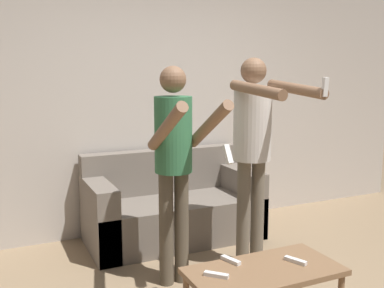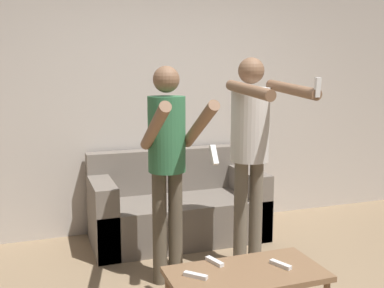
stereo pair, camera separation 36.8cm
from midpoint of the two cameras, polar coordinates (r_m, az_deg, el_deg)
name	(u,v)px [view 2 (the right image)]	position (r m, az deg, el deg)	size (l,w,h in m)	color
wall_back	(165,98)	(4.62, -1.21, 5.85)	(6.40, 0.06, 2.70)	beige
couch	(177,209)	(4.42, 0.45, -8.27)	(1.66, 0.76, 0.84)	slate
person_standing_left	(168,154)	(3.32, 0.09, -1.28)	(0.40, 0.73, 1.66)	brown
person_standing_right	(251,139)	(3.59, 10.48, 0.57)	(0.42, 0.80, 1.73)	#6B6051
coffee_table	(246,278)	(2.92, 10.67, -16.47)	(0.97, 0.48, 0.41)	#846042
remote_near	(280,265)	(3.01, 14.76, -14.65)	(0.09, 0.15, 0.02)	white
remote_mid	(196,276)	(2.78, 4.43, -16.43)	(0.13, 0.13, 0.02)	white
remote_far	(215,261)	(2.97, 6.55, -14.67)	(0.08, 0.15, 0.02)	white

